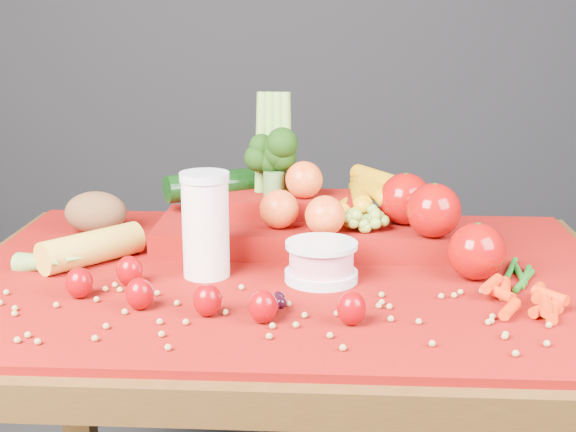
# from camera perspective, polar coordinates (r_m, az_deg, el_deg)

# --- Properties ---
(table) EXTENTS (1.10, 0.80, 0.75)m
(table) POSITION_cam_1_polar(r_m,az_deg,el_deg) (1.35, -0.05, -8.25)
(table) COLOR #35210C
(table) RESTS_ON ground
(red_cloth) EXTENTS (1.05, 0.75, 0.01)m
(red_cloth) POSITION_cam_1_polar(r_m,az_deg,el_deg) (1.31, -0.05, -4.19)
(red_cloth) COLOR #7E0408
(red_cloth) RESTS_ON table
(milk_glass) EXTENTS (0.08, 0.08, 0.17)m
(milk_glass) POSITION_cam_1_polar(r_m,az_deg,el_deg) (1.27, -5.89, -0.35)
(milk_glass) COLOR #F5DCD5
(milk_glass) RESTS_ON red_cloth
(yogurt_bowl) EXTENTS (0.12, 0.12, 0.06)m
(yogurt_bowl) POSITION_cam_1_polar(r_m,az_deg,el_deg) (1.26, 2.39, -3.15)
(yogurt_bowl) COLOR silver
(yogurt_bowl) RESTS_ON red_cloth
(strawberry_scatter) EXTENTS (0.44, 0.18, 0.05)m
(strawberry_scatter) POSITION_cam_1_polar(r_m,az_deg,el_deg) (1.15, -6.87, -5.35)
(strawberry_scatter) COLOR #99000C
(strawberry_scatter) RESTS_ON red_cloth
(dark_grape_cluster) EXTENTS (0.06, 0.05, 0.03)m
(dark_grape_cluster) POSITION_cam_1_polar(r_m,az_deg,el_deg) (1.13, -1.67, -6.35)
(dark_grape_cluster) COLOR black
(dark_grape_cluster) RESTS_ON red_cloth
(soybean_scatter) EXTENTS (0.84, 0.24, 0.01)m
(soybean_scatter) POSITION_cam_1_polar(r_m,az_deg,el_deg) (1.12, -0.65, -7.01)
(soybean_scatter) COLOR #9E8344
(soybean_scatter) RESTS_ON red_cloth
(corn_ear) EXTENTS (0.26, 0.26, 0.06)m
(corn_ear) POSITION_cam_1_polar(r_m,az_deg,el_deg) (1.36, -15.64, -2.82)
(corn_ear) COLOR gold
(corn_ear) RESTS_ON red_cloth
(potato) EXTENTS (0.12, 0.09, 0.08)m
(potato) POSITION_cam_1_polar(r_m,az_deg,el_deg) (1.56, -13.50, 0.24)
(potato) COLOR brown
(potato) RESTS_ON red_cloth
(baby_carrot_pile) EXTENTS (0.18, 0.17, 0.03)m
(baby_carrot_pile) POSITION_cam_1_polar(r_m,az_deg,el_deg) (1.20, 16.68, -5.52)
(baby_carrot_pile) COLOR red
(baby_carrot_pile) RESTS_ON red_cloth
(green_bean_pile) EXTENTS (0.14, 0.12, 0.01)m
(green_bean_pile) POSITION_cam_1_polar(r_m,az_deg,el_deg) (1.33, 15.60, -4.02)
(green_bean_pile) COLOR #185B14
(green_bean_pile) RESTS_ON red_cloth
(produce_mound) EXTENTS (0.59, 0.38, 0.27)m
(produce_mound) POSITION_cam_1_polar(r_m,az_deg,el_deg) (1.43, 2.60, 0.21)
(produce_mound) COLOR #7E0408
(produce_mound) RESTS_ON red_cloth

